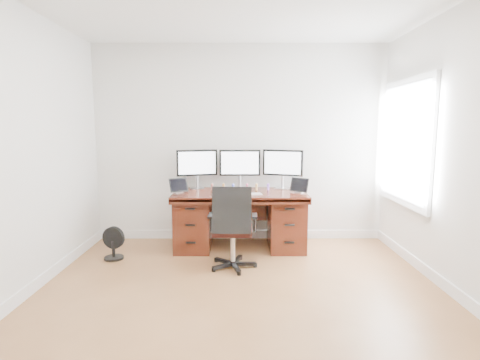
{
  "coord_description": "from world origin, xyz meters",
  "views": [
    {
      "loc": [
        -0.01,
        -2.96,
        1.58
      ],
      "look_at": [
        0.0,
        1.5,
        0.95
      ],
      "focal_mm": 28.0,
      "sensor_mm": 36.0,
      "label": 1
    }
  ],
  "objects_px": {
    "desk": "(240,218)",
    "office_chair": "(233,242)",
    "floor_fan": "(113,244)",
    "keyboard": "(237,194)",
    "monitor_center": "(240,164)"
  },
  "relations": [
    {
      "from": "desk",
      "to": "office_chair",
      "type": "relative_size",
      "value": 1.78
    },
    {
      "from": "floor_fan",
      "to": "keyboard",
      "type": "relative_size",
      "value": 1.58
    },
    {
      "from": "office_chair",
      "to": "monitor_center",
      "type": "height_order",
      "value": "monitor_center"
    },
    {
      "from": "desk",
      "to": "floor_fan",
      "type": "height_order",
      "value": "desk"
    },
    {
      "from": "desk",
      "to": "office_chair",
      "type": "xyz_separation_m",
      "value": [
        -0.08,
        -0.75,
        -0.09
      ]
    },
    {
      "from": "desk",
      "to": "keyboard",
      "type": "xyz_separation_m",
      "value": [
        -0.04,
        -0.19,
        0.36
      ]
    },
    {
      "from": "office_chair",
      "to": "keyboard",
      "type": "height_order",
      "value": "office_chair"
    },
    {
      "from": "office_chair",
      "to": "floor_fan",
      "type": "distance_m",
      "value": 1.48
    },
    {
      "from": "floor_fan",
      "to": "keyboard",
      "type": "height_order",
      "value": "keyboard"
    },
    {
      "from": "office_chair",
      "to": "floor_fan",
      "type": "relative_size",
      "value": 2.42
    },
    {
      "from": "office_chair",
      "to": "monitor_center",
      "type": "relative_size",
      "value": 1.74
    },
    {
      "from": "desk",
      "to": "keyboard",
      "type": "distance_m",
      "value": 0.41
    },
    {
      "from": "floor_fan",
      "to": "monitor_center",
      "type": "xyz_separation_m",
      "value": [
        1.53,
        0.68,
        0.89
      ]
    },
    {
      "from": "monitor_center",
      "to": "keyboard",
      "type": "bearing_deg",
      "value": -95.25
    },
    {
      "from": "floor_fan",
      "to": "monitor_center",
      "type": "bearing_deg",
      "value": 37.81
    }
  ]
}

